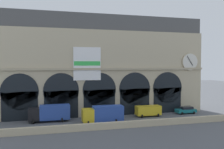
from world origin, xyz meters
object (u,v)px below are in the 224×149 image
at_px(box_truck_center, 103,114).
at_px(van_mideast, 148,110).
at_px(car_east, 186,110).
at_px(box_truck_midwest, 50,113).

distance_m(box_truck_center, van_mideast, 10.70).
xyz_separation_m(box_truck_center, car_east, (19.41, 3.65, -0.90)).
bearing_deg(box_truck_center, van_mideast, 16.79).
bearing_deg(car_east, box_truck_midwest, 179.98).
bearing_deg(box_truck_midwest, box_truck_center, -21.18).
relative_size(box_truck_center, car_east, 1.70).
distance_m(van_mideast, car_east, 9.20).
bearing_deg(van_mideast, box_truck_midwest, 178.35).
bearing_deg(car_east, van_mideast, -176.52).
xyz_separation_m(box_truck_midwest, van_mideast, (19.67, -0.57, -0.45)).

